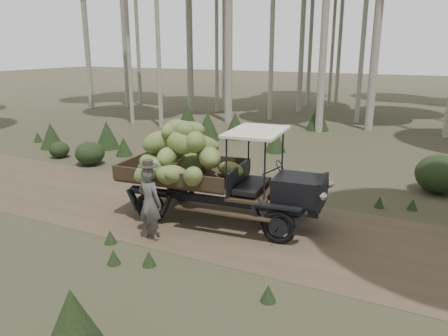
{
  "coord_description": "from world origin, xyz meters",
  "views": [
    {
      "loc": [
        5.89,
        -8.64,
        4.04
      ],
      "look_at": [
        1.5,
        0.08,
        1.29
      ],
      "focal_mm": 35.0,
      "sensor_mm": 36.0,
      "label": 1
    }
  ],
  "objects": [
    {
      "name": "ground",
      "position": [
        0.0,
        0.0,
        0.0
      ],
      "size": [
        120.0,
        120.0,
        0.0
      ],
      "primitive_type": "plane",
      "color": "#473D2B",
      "rests_on": "ground"
    },
    {
      "name": "dirt_track",
      "position": [
        0.0,
        0.0,
        0.0
      ],
      "size": [
        70.0,
        4.0,
        0.01
      ],
      "primitive_type": "cube",
      "color": "brown",
      "rests_on": "ground"
    },
    {
      "name": "banana_truck",
      "position": [
        0.97,
        -0.08,
        1.39
      ],
      "size": [
        5.03,
        2.65,
        2.47
      ],
      "rotation": [
        0.0,
        0.0,
        0.09
      ],
      "color": "black",
      "rests_on": "ground"
    },
    {
      "name": "farmer",
      "position": [
        0.56,
        -1.57,
        0.83
      ],
      "size": [
        0.62,
        0.47,
        1.76
      ],
      "rotation": [
        0.0,
        0.0,
        3.04
      ],
      "color": "#514D4A",
      "rests_on": "ground"
    },
    {
      "name": "undergrowth",
      "position": [
        2.37,
        0.72,
        0.56
      ],
      "size": [
        20.41,
        24.4,
        1.32
      ],
      "color": "#233319",
      "rests_on": "ground"
    }
  ]
}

